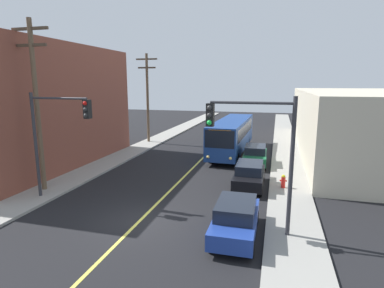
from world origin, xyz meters
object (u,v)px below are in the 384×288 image
parked_car_green (255,155)px  traffic_signal_right_corner (255,140)px  utility_pole_near (36,99)px  utility_pole_mid (147,94)px  traffic_signal_left_corner (57,127)px  fire_hydrant (283,181)px  parked_car_blue (236,218)px  parked_car_black (249,175)px  city_bus (232,134)px

parked_car_green → traffic_signal_right_corner: (0.72, -12.32, 3.46)m
parked_car_green → utility_pole_near: (-12.22, -10.01, 4.88)m
utility_pole_mid → traffic_signal_left_corner: bearing=-83.0°
utility_pole_mid → fire_hydrant: bearing=-41.1°
parked_car_blue → parked_car_green: same height
traffic_signal_left_corner → fire_hydrant: traffic_signal_left_corner is taller
utility_pole_near → traffic_signal_left_corner: utility_pole_near is taller
parked_car_green → traffic_signal_right_corner: 12.82m
utility_pole_mid → traffic_signal_right_corner: bearing=-55.7°
parked_car_green → utility_pole_mid: size_ratio=0.46×
parked_car_black → utility_pole_near: utility_pole_near is taller
utility_pole_mid → traffic_signal_left_corner: size_ratio=1.60×
utility_pole_near → utility_pole_mid: size_ratio=1.05×
utility_pole_mid → fire_hydrant: 19.79m
parked_car_black → utility_pole_mid: (-12.34, 12.64, 4.61)m
city_bus → parked_car_green: bearing=-58.0°
traffic_signal_right_corner → parked_car_black: bearing=96.0°
parked_car_blue → parked_car_green: 12.76m
parked_car_blue → traffic_signal_right_corner: (0.67, 0.44, 3.46)m
city_bus → utility_pole_near: (-9.74, -14.00, 3.91)m
utility_pole_near → fire_hydrant: size_ratio=12.07×
parked_car_black → traffic_signal_left_corner: 11.91m
parked_car_blue → fire_hydrant: parked_car_blue is taller
utility_pole_mid → city_bus: bearing=-15.8°
parked_car_blue → fire_hydrant: 7.25m
parked_car_green → parked_car_black: bearing=-89.6°
city_bus → parked_car_black: 10.22m
city_bus → utility_pole_near: bearing=-124.8°
utility_pole_near → traffic_signal_left_corner: bearing=-26.5°
traffic_signal_left_corner → traffic_signal_right_corner: (10.82, -1.24, 0.00)m
traffic_signal_left_corner → fire_hydrant: size_ratio=7.14×
parked_car_black → parked_car_green: same height
parked_car_blue → traffic_signal_right_corner: bearing=33.4°
city_bus → utility_pole_mid: bearing=164.2°
parked_car_green → traffic_signal_left_corner: bearing=-132.4°
fire_hydrant → city_bus: bearing=115.4°
parked_car_blue → parked_car_black: size_ratio=1.00×
traffic_signal_left_corner → utility_pole_near: bearing=153.5°
traffic_signal_left_corner → traffic_signal_right_corner: bearing=-6.6°
parked_car_blue → parked_car_black: (-0.01, 6.90, 0.00)m
parked_car_blue → fire_hydrant: size_ratio=5.25×
parked_car_black → fire_hydrant: size_ratio=5.25×
traffic_signal_left_corner → utility_pole_mid: bearing=97.0°
city_bus → traffic_signal_right_corner: bearing=-78.9°
parked_car_black → utility_pole_near: size_ratio=0.43×
city_bus → parked_car_blue: (2.54, -16.75, -0.98)m
utility_pole_near → parked_car_blue: bearing=-12.6°
traffic_signal_right_corner → city_bus: bearing=101.1°
parked_car_blue → utility_pole_mid: size_ratio=0.46×
parked_car_black → utility_pole_mid: utility_pole_mid is taller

